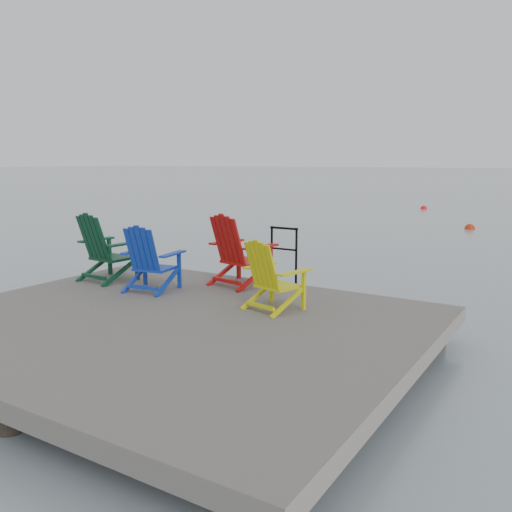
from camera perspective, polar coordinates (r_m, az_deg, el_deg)
The scene contains 9 objects.
ground at distance 6.95m, azimuth -8.98°, elevation -10.47°, with size 400.00×400.00×0.00m, color gray.
dock at distance 6.84m, azimuth -9.06°, elevation -7.74°, with size 6.00×5.00×1.40m.
handrail at distance 8.50m, azimuth 2.95°, elevation 0.67°, with size 0.48×0.04×0.90m.
chair_green at distance 9.02m, azimuth -15.62°, elevation 0.90°, with size 0.91×0.85×1.09m.
chair_blue at distance 8.16m, azimuth -11.14°, elevation -0.23°, with size 0.87×0.82×0.98m.
chair_red at distance 8.36m, azimuth -1.93°, elevation 0.63°, with size 1.00×0.94×1.11m.
chair_yellow at distance 7.00m, azimuth 1.65°, elevation -2.00°, with size 0.85×0.80×0.92m.
buoy_a at distance 20.97m, azimuth 21.57°, elevation 2.67°, with size 0.37×0.37×0.37m, color #B9250A.
buoy_b at distance 29.02m, azimuth 17.24°, elevation 4.76°, with size 0.33×0.33×0.33m, color red.
Camera 1 is at (4.30, -4.90, 2.42)m, focal length 38.00 mm.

